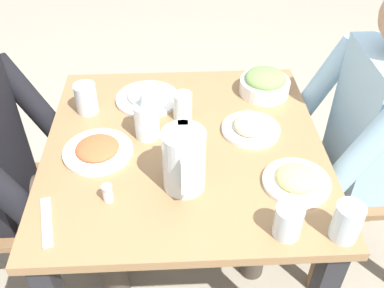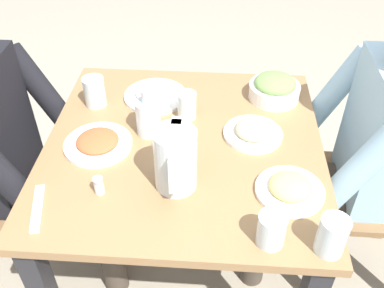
{
  "view_description": "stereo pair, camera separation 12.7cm",
  "coord_description": "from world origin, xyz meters",
  "px_view_note": "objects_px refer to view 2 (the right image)",
  "views": [
    {
      "loc": [
        1.06,
        -0.03,
        1.6
      ],
      "look_at": [
        -0.02,
        0.03,
        0.69
      ],
      "focal_mm": 40.52,
      "sensor_mm": 36.0,
      "label": 1
    },
    {
      "loc": [
        1.06,
        0.1,
        1.6
      ],
      "look_at": [
        -0.02,
        0.03,
        0.69
      ],
      "focal_mm": 40.52,
      "sensor_mm": 36.0,
      "label": 2
    }
  ],
  "objects_px": {
    "plate_yoghurt": "(155,94)",
    "water_glass_center": "(186,105)",
    "salad_bowl": "(275,88)",
    "water_glass_near_left": "(94,92)",
    "diner_far": "(353,149)",
    "diner_near": "(17,149)",
    "water_pitcher": "(175,159)",
    "water_glass_far_left": "(332,236)",
    "plate_fries": "(290,188)",
    "salt_shaker": "(99,185)",
    "oil_carafe": "(148,119)",
    "plate_beans": "(253,131)",
    "plate_rice_curry": "(98,143)",
    "dining_table": "(184,170)",
    "water_glass_by_pitcher": "(271,230)"
  },
  "relations": [
    {
      "from": "salad_bowl",
      "to": "water_glass_far_left",
      "type": "bearing_deg",
      "value": 7.32
    },
    {
      "from": "diner_near",
      "to": "water_glass_by_pitcher",
      "type": "bearing_deg",
      "value": 65.62
    },
    {
      "from": "dining_table",
      "to": "oil_carafe",
      "type": "relative_size",
      "value": 5.38
    },
    {
      "from": "plate_beans",
      "to": "plate_fries",
      "type": "height_order",
      "value": "plate_beans"
    },
    {
      "from": "diner_near",
      "to": "salad_bowl",
      "type": "relative_size",
      "value": 6.48
    },
    {
      "from": "plate_fries",
      "to": "salt_shaker",
      "type": "distance_m",
      "value": 0.53
    },
    {
      "from": "plate_fries",
      "to": "plate_yoghurt",
      "type": "bearing_deg",
      "value": -135.36
    },
    {
      "from": "diner_near",
      "to": "plate_yoghurt",
      "type": "xyz_separation_m",
      "value": [
        -0.25,
        0.44,
        0.07
      ]
    },
    {
      "from": "water_pitcher",
      "to": "water_glass_near_left",
      "type": "distance_m",
      "value": 0.5
    },
    {
      "from": "diner_near",
      "to": "diner_far",
      "type": "height_order",
      "value": "same"
    },
    {
      "from": "plate_yoghurt",
      "to": "water_glass_center",
      "type": "relative_size",
      "value": 2.39
    },
    {
      "from": "oil_carafe",
      "to": "plate_beans",
      "type": "bearing_deg",
      "value": 91.05
    },
    {
      "from": "diner_far",
      "to": "diner_near",
      "type": "bearing_deg",
      "value": -86.23
    },
    {
      "from": "plate_fries",
      "to": "water_glass_near_left",
      "type": "xyz_separation_m",
      "value": [
        -0.39,
        -0.65,
        0.04
      ]
    },
    {
      "from": "oil_carafe",
      "to": "water_glass_far_left",
      "type": "bearing_deg",
      "value": 49.69
    },
    {
      "from": "plate_fries",
      "to": "water_glass_near_left",
      "type": "distance_m",
      "value": 0.76
    },
    {
      "from": "dining_table",
      "to": "diner_far",
      "type": "height_order",
      "value": "diner_far"
    },
    {
      "from": "water_glass_by_pitcher",
      "to": "plate_fries",
      "type": "bearing_deg",
      "value": 158.66
    },
    {
      "from": "salad_bowl",
      "to": "salt_shaker",
      "type": "bearing_deg",
      "value": -45.71
    },
    {
      "from": "dining_table",
      "to": "water_glass_center",
      "type": "distance_m",
      "value": 0.22
    },
    {
      "from": "plate_yoghurt",
      "to": "plate_fries",
      "type": "distance_m",
      "value": 0.63
    },
    {
      "from": "plate_fries",
      "to": "water_glass_near_left",
      "type": "relative_size",
      "value": 1.84
    },
    {
      "from": "diner_far",
      "to": "plate_rice_curry",
      "type": "distance_m",
      "value": 0.84
    },
    {
      "from": "plate_yoghurt",
      "to": "salt_shaker",
      "type": "height_order",
      "value": "salt_shaker"
    },
    {
      "from": "plate_yoghurt",
      "to": "diner_near",
      "type": "bearing_deg",
      "value": -60.23
    },
    {
      "from": "water_glass_by_pitcher",
      "to": "oil_carafe",
      "type": "xyz_separation_m",
      "value": [
        -0.42,
        -0.36,
        0.01
      ]
    },
    {
      "from": "salad_bowl",
      "to": "water_glass_near_left",
      "type": "xyz_separation_m",
      "value": [
        0.08,
        -0.64,
        0.01
      ]
    },
    {
      "from": "water_pitcher",
      "to": "water_glass_far_left",
      "type": "xyz_separation_m",
      "value": [
        0.2,
        0.4,
        -0.04
      ]
    },
    {
      "from": "water_glass_center",
      "to": "diner_near",
      "type": "bearing_deg",
      "value": -75.65
    },
    {
      "from": "diner_near",
      "to": "plate_beans",
      "type": "distance_m",
      "value": 0.79
    },
    {
      "from": "diner_far",
      "to": "salt_shaker",
      "type": "bearing_deg",
      "value": -68.71
    },
    {
      "from": "plate_fries",
      "to": "water_glass_far_left",
      "type": "relative_size",
      "value": 1.81
    },
    {
      "from": "water_glass_near_left",
      "to": "salt_shaker",
      "type": "distance_m",
      "value": 0.44
    },
    {
      "from": "salt_shaker",
      "to": "water_glass_near_left",
      "type": "bearing_deg",
      "value": -165.21
    },
    {
      "from": "plate_beans",
      "to": "plate_rice_curry",
      "type": "relative_size",
      "value": 0.89
    },
    {
      "from": "water_glass_by_pitcher",
      "to": "salt_shaker",
      "type": "xyz_separation_m",
      "value": [
        -0.14,
        -0.47,
        -0.02
      ]
    },
    {
      "from": "water_pitcher",
      "to": "salt_shaker",
      "type": "relative_size",
      "value": 3.52
    },
    {
      "from": "salad_bowl",
      "to": "plate_fries",
      "type": "xyz_separation_m",
      "value": [
        0.47,
        0.01,
        -0.02
      ]
    },
    {
      "from": "water_glass_far_left",
      "to": "diner_far",
      "type": "bearing_deg",
      "value": 159.32
    },
    {
      "from": "water_glass_center",
      "to": "oil_carafe",
      "type": "xyz_separation_m",
      "value": [
        0.09,
        -0.11,
        0.01
      ]
    },
    {
      "from": "plate_rice_curry",
      "to": "plate_yoghurt",
      "type": "bearing_deg",
      "value": 152.77
    },
    {
      "from": "water_glass_by_pitcher",
      "to": "plate_yoghurt",
      "type": "bearing_deg",
      "value": -149.0
    },
    {
      "from": "salad_bowl",
      "to": "plate_yoghurt",
      "type": "height_order",
      "value": "salad_bowl"
    },
    {
      "from": "dining_table",
      "to": "plate_yoghurt",
      "type": "relative_size",
      "value": 3.89
    },
    {
      "from": "plate_yoghurt",
      "to": "water_glass_far_left",
      "type": "distance_m",
      "value": 0.82
    },
    {
      "from": "dining_table",
      "to": "salt_shaker",
      "type": "xyz_separation_m",
      "value": [
        0.23,
        -0.22,
        0.15
      ]
    },
    {
      "from": "water_glass_far_left",
      "to": "plate_yoghurt",
      "type": "bearing_deg",
      "value": -140.91
    },
    {
      "from": "plate_fries",
      "to": "oil_carafe",
      "type": "distance_m",
      "value": 0.5
    },
    {
      "from": "diner_near",
      "to": "plate_rice_curry",
      "type": "xyz_separation_m",
      "value": [
        0.03,
        0.29,
        0.07
      ]
    },
    {
      "from": "water_glass_by_pitcher",
      "to": "water_glass_near_left",
      "type": "xyz_separation_m",
      "value": [
        -0.56,
        -0.58,
        0.01
      ]
    }
  ]
}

